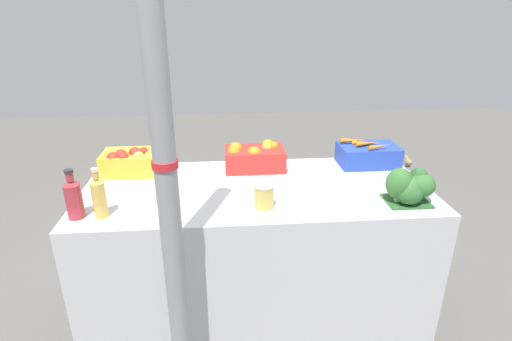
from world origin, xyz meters
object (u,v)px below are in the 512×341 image
Objects in this scene: carrot_crate at (368,154)px; broccoli_pile at (410,187)px; sparrow_bird at (408,162)px; pickle_jar at (264,196)px; support_pole at (167,190)px; orange_crate at (255,157)px; juice_bottle_golden at (99,197)px; apple_crate at (134,161)px; juice_bottle_ruby at (74,198)px.

broccoli_pile reaches higher than carrot_crate.
pickle_jar is at bearing -72.22° from sparrow_bird.
support_pole is 1.23m from broccoli_pile.
juice_bottle_golden is (-0.78, -0.56, 0.03)m from orange_crate.
broccoli_pile is 1.96× the size of pickle_jar.
apple_crate is 0.73m from orange_crate.
sparrow_bird reaches higher than orange_crate.
broccoli_pile is at bearing -1.01° from pickle_jar.
orange_crate reaches higher than pickle_jar.
support_pole is at bearing -163.37° from broccoli_pile.
juice_bottle_golden reaches higher than orange_crate.
pickle_jar is at bearing 1.73° from juice_bottle_ruby.
carrot_crate is 1.46× the size of juice_bottle_golden.
carrot_crate is at bearing 36.33° from pickle_jar.
apple_crate is 0.55m from juice_bottle_golden.
broccoli_pile is (1.48, -0.53, 0.01)m from apple_crate.
juice_bottle_ruby is at bearing -148.31° from orange_crate.
juice_bottle_ruby is at bearing -180.00° from juice_bottle_golden.
support_pole is 1.20m from sparrow_bird.
pickle_jar is at bearing -89.60° from orange_crate.
sparrow_bird is (0.73, 0.01, 0.15)m from pickle_jar.
juice_bottle_ruby is 0.99× the size of juice_bottle_golden.
juice_bottle_golden is (-1.53, -0.01, 0.02)m from broccoli_pile.
support_pole reaches higher than juice_bottle_ruby.
broccoli_pile is at bearing 16.63° from support_pole.
orange_crate is 2.74× the size of sparrow_bird.
pickle_jar is (-0.75, 0.01, -0.02)m from broccoli_pile.
support_pole is 6.12× the size of orange_crate.
apple_crate is 2.74× the size of sparrow_bird.
carrot_crate is 1.71m from juice_bottle_ruby.
orange_crate is 0.72m from carrot_crate.
sparrow_bird is (-0.02, 0.02, 0.13)m from broccoli_pile.
support_pole is 1.00m from orange_crate.
pickle_jar is at bearing 178.99° from broccoli_pile.
carrot_crate is 1.45× the size of broccoli_pile.
support_pole reaches higher than broccoli_pile.
support_pole is 16.78× the size of sparrow_bird.
support_pole is 0.59m from pickle_jar.
orange_crate is 0.92m from broccoli_pile.
pickle_jar is (0.73, -0.52, -0.01)m from apple_crate.
juice_bottle_ruby reaches higher than pickle_jar.
juice_bottle_golden is at bearing -159.77° from carrot_crate.
pickle_jar is (0.90, 0.03, -0.04)m from juice_bottle_ruby.
juice_bottle_ruby is 1.64m from sparrow_bird.
broccoli_pile is (1.16, 0.35, -0.19)m from support_pole.
support_pole reaches higher than orange_crate.
sparrow_bird reaches higher than broccoli_pile.
orange_crate is 1.46× the size of juice_bottle_golden.
pickle_jar is at bearing -143.67° from carrot_crate.
juice_bottle_golden is (0.12, 0.00, 0.00)m from juice_bottle_ruby.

